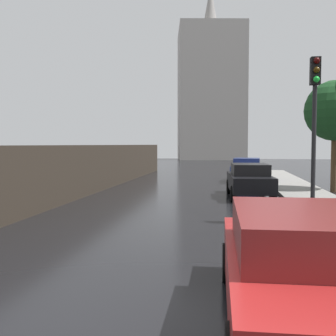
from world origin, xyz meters
TOP-DOWN VIEW (x-y plane):
  - car_black_near_kerb at (2.68, 13.44)m, footprint 1.95×4.35m
  - car_blue_mid_road at (2.88, 20.81)m, footprint 2.04×3.98m
  - car_red_far_ahead at (2.69, 1.00)m, footprint 1.96×4.55m
  - traffic_light at (4.14, 7.68)m, footprint 0.26×0.39m
  - street_tree_mid at (6.71, 15.97)m, footprint 2.83×2.83m
  - distant_tower at (-1.11, 58.97)m, footprint 11.14×12.29m

SIDE VIEW (x-z plane):
  - car_black_near_kerb at x=2.68m, z-range 0.03..1.44m
  - car_blue_mid_road at x=2.88m, z-range 0.04..1.44m
  - car_red_far_ahead at x=2.69m, z-range 0.04..1.46m
  - traffic_light at x=4.14m, z-range 0.99..5.47m
  - street_tree_mid at x=6.71m, z-range 1.17..6.39m
  - distant_tower at x=-1.11m, z-range -3.12..23.23m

